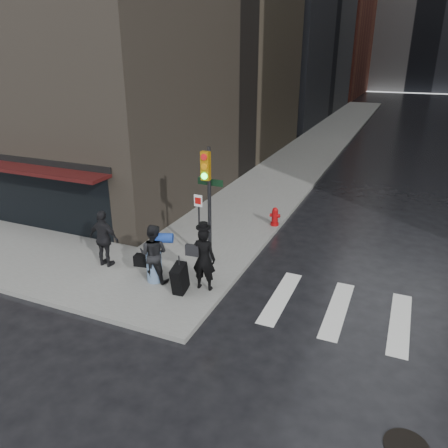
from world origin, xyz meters
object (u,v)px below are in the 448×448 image
(man_jeans, at_px, (153,253))
(man_greycoat, at_px, (104,239))
(man_overcoat, at_px, (199,262))
(fire_hydrant, at_px, (275,217))
(traffic_light, at_px, (207,192))

(man_jeans, xyz_separation_m, man_greycoat, (-1.95, 0.24, 0.02))
(man_jeans, bearing_deg, man_overcoat, 173.42)
(fire_hydrant, bearing_deg, man_greycoat, -125.76)
(man_overcoat, bearing_deg, traffic_light, -78.69)
(man_jeans, bearing_deg, fire_hydrant, -118.58)
(man_overcoat, xyz_separation_m, fire_hydrant, (0.53, 5.62, -0.54))
(man_jeans, height_order, man_greycoat, man_greycoat)
(man_greycoat, height_order, traffic_light, traffic_light)
(man_jeans, height_order, fire_hydrant, man_jeans)
(man_jeans, bearing_deg, man_greycoat, -16.56)
(man_greycoat, relative_size, traffic_light, 0.49)
(man_jeans, distance_m, man_greycoat, 1.96)
(fire_hydrant, bearing_deg, man_jeans, -109.13)
(traffic_light, relative_size, fire_hydrant, 5.16)
(man_overcoat, xyz_separation_m, man_greycoat, (-3.39, 0.17, 0.05))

